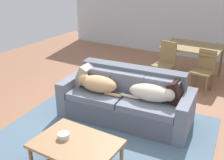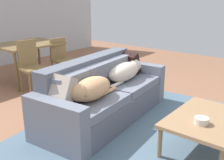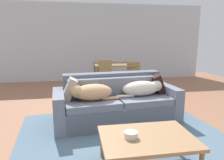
% 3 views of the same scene
% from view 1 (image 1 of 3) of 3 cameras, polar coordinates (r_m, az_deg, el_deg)
% --- Properties ---
extents(ground_plane, '(10.00, 10.00, 0.00)m').
position_cam_1_polar(ground_plane, '(4.79, 2.47, -7.85)').
color(ground_plane, '#9C674B').
extents(back_partition, '(8.00, 0.12, 2.70)m').
position_cam_1_polar(back_partition, '(7.95, 17.06, 13.95)').
color(back_partition, silver).
rests_on(back_partition, ground).
extents(area_rug, '(3.41, 3.06, 0.01)m').
position_cam_1_polar(area_rug, '(4.26, -1.93, -12.07)').
color(area_rug, slate).
rests_on(area_rug, ground).
extents(couch, '(2.27, 1.08, 0.86)m').
position_cam_1_polar(couch, '(4.64, 2.98, -4.16)').
color(couch, slate).
rests_on(couch, ground).
extents(dog_on_left_cushion, '(0.82, 0.41, 0.28)m').
position_cam_1_polar(dog_on_left_cushion, '(4.59, -3.17, -0.72)').
color(dog_on_left_cushion, tan).
rests_on(dog_on_left_cushion, couch).
extents(dog_on_right_cushion, '(0.87, 0.39, 0.27)m').
position_cam_1_polar(dog_on_right_cushion, '(4.31, 8.45, -2.67)').
color(dog_on_right_cushion, beige).
rests_on(dog_on_right_cushion, couch).
extents(throw_pillow_by_left_arm, '(0.32, 0.41, 0.41)m').
position_cam_1_polar(throw_pillow_by_left_arm, '(4.90, -5.63, 1.18)').
color(throw_pillow_by_left_arm, '#B8AC9C').
rests_on(throw_pillow_by_left_arm, couch).
extents(throw_pillow_by_right_arm, '(0.28, 0.37, 0.39)m').
position_cam_1_polar(throw_pillow_by_right_arm, '(4.35, 13.40, -2.41)').
color(throw_pillow_by_right_arm, black).
rests_on(throw_pillow_by_right_arm, couch).
extents(coffee_table, '(1.05, 0.75, 0.40)m').
position_cam_1_polar(coffee_table, '(3.54, -7.51, -13.34)').
color(coffee_table, tan).
rests_on(coffee_table, ground).
extents(bowl_on_coffee_table, '(0.15, 0.15, 0.07)m').
position_cam_1_polar(bowl_on_coffee_table, '(3.59, -10.07, -11.38)').
color(bowl_on_coffee_table, silver).
rests_on(bowl_on_coffee_table, coffee_table).
extents(dining_table, '(1.25, 0.97, 0.77)m').
position_cam_1_polar(dining_table, '(6.45, 16.49, 6.22)').
color(dining_table, olive).
rests_on(dining_table, ground).
extents(dining_chair_near_left, '(0.45, 0.45, 0.94)m').
position_cam_1_polar(dining_chair_near_left, '(6.03, 11.07, 3.80)').
color(dining_chair_near_left, olive).
rests_on(dining_chair_near_left, ground).
extents(dining_chair_near_right, '(0.45, 0.45, 0.87)m').
position_cam_1_polar(dining_chair_near_right, '(5.92, 18.64, 2.29)').
color(dining_chair_near_right, olive).
rests_on(dining_chair_near_right, ground).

